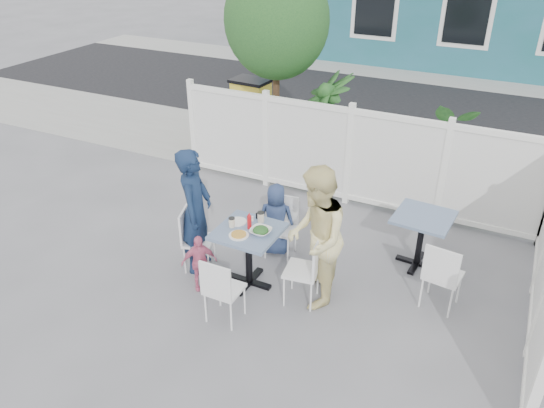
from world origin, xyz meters
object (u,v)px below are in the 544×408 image
at_px(main_table, 249,242).
at_px(toddler, 199,262).
at_px(woman, 316,238).
at_px(chair_near, 221,287).
at_px(utility_cabinet, 251,113).
at_px(chair_left, 193,235).
at_px(chair_back, 282,222).
at_px(spare_table, 422,227).
at_px(chair_right, 308,266).
at_px(man, 195,211).
at_px(boy, 276,219).

distance_m(main_table, toddler, 0.66).
bearing_deg(toddler, woman, -24.44).
bearing_deg(chair_near, main_table, 94.50).
xyz_separation_m(utility_cabinet, chair_near, (2.26, -4.98, -0.13)).
relative_size(main_table, chair_left, 0.93).
relative_size(main_table, woman, 0.45).
distance_m(utility_cabinet, chair_near, 5.47).
bearing_deg(chair_near, chair_back, 89.49).
bearing_deg(chair_back, toddler, 58.61).
bearing_deg(toddler, chair_back, 21.89).
distance_m(spare_table, chair_back, 1.84).
height_order(chair_back, chair_near, chair_near).
height_order(spare_table, chair_back, chair_back).
bearing_deg(utility_cabinet, chair_left, -67.56).
relative_size(utility_cabinet, chair_near, 1.46).
height_order(spare_table, chair_right, chair_right).
bearing_deg(woman, spare_table, 121.99).
distance_m(man, woman, 1.64).
relative_size(utility_cabinet, boy, 1.22).
bearing_deg(chair_back, chair_right, 126.16).
xyz_separation_m(utility_cabinet, boy, (2.19, -3.39, -0.11)).
bearing_deg(chair_near, boy, 92.54).
relative_size(main_table, chair_near, 0.93).
bearing_deg(woman, man, -109.55).
relative_size(main_table, man, 0.47).
xyz_separation_m(chair_right, toddler, (-1.31, -0.34, -0.14)).
distance_m(chair_right, man, 1.62).
bearing_deg(chair_right, chair_back, 33.07).
relative_size(man, boy, 1.64).
height_order(utility_cabinet, chair_right, utility_cabinet).
height_order(chair_right, woman, woman).
relative_size(spare_table, man, 0.45).
xyz_separation_m(spare_table, chair_back, (-1.76, -0.53, -0.09)).
bearing_deg(man, spare_table, -81.19).
xyz_separation_m(chair_back, woman, (0.78, -0.76, 0.39)).
xyz_separation_m(man, woman, (1.64, 0.03, 0.03)).
distance_m(spare_table, chair_near, 2.78).
distance_m(main_table, man, 0.82).
distance_m(main_table, chair_back, 0.84).
bearing_deg(man, utility_cabinet, 1.05).
height_order(chair_left, boy, boy).
xyz_separation_m(woman, boy, (-0.86, 0.73, -0.36)).
relative_size(chair_left, chair_back, 1.01).
height_order(woman, toddler, woman).
relative_size(chair_right, chair_near, 1.04).
distance_m(chair_near, toddler, 0.73).
relative_size(chair_back, woman, 0.48).
distance_m(chair_left, chair_back, 1.22).
xyz_separation_m(main_table, woman, (0.85, 0.07, 0.26)).
height_order(chair_right, chair_near, chair_right).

